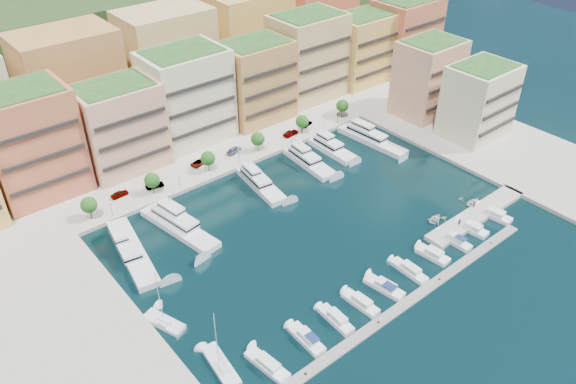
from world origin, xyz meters
The scene contains 60 objects.
ground centered at (0.00, 0.00, 0.00)m, with size 400.00×400.00×0.00m, color black.
north_quay centered at (0.00, 62.00, 0.00)m, with size 220.00×64.00×2.00m, color #9E998E.
east_quay centered at (62.00, -8.00, 0.00)m, with size 34.00×76.00×2.00m, color #9E998E.
hillside centered at (0.00, 110.00, 0.00)m, with size 240.00×40.00×58.00m, color #203616.
south_pontoon centered at (-3.00, -30.00, 0.00)m, with size 72.00×2.20×0.35m, color gray.
finger_pier centered at (30.00, -22.00, 0.00)m, with size 32.00×5.00×2.00m, color #9E998E.
apartment_1 centered at (-44.00, 51.99, 14.31)m, with size 20.00×16.50×26.80m.
apartment_2 centered at (-23.00, 49.99, 12.31)m, with size 20.00×15.50×22.80m.
apartment_3 centered at (-2.00, 51.99, 13.81)m, with size 22.00×16.50×25.80m.
apartment_4 centered at (20.00, 49.99, 12.81)m, with size 20.00×15.50×23.80m.
apartment_5 centered at (42.00, 51.99, 14.31)m, with size 22.00×16.50×26.80m.
apartment_6 centered at (64.00, 49.99, 12.31)m, with size 20.00×15.50×22.80m.
apartment_7 centered at (84.00, 47.99, 13.31)m, with size 22.00×16.50×24.80m.
apartment_east_a centered at (62.00, 19.99, 12.31)m, with size 18.00×14.50×22.80m.
apartment_east_b centered at (62.00, 1.99, 11.31)m, with size 18.00×14.50×20.80m.
backblock_1 centered at (-25.00, 74.00, 16.00)m, with size 26.00×18.00×30.00m, color tan.
backblock_2 centered at (5.00, 74.00, 16.00)m, with size 26.00×18.00×30.00m, color tan.
backblock_3 centered at (35.00, 74.00, 16.00)m, with size 26.00×18.00×30.00m, color #E4AC53.
backblock_4 centered at (65.00, 74.00, 16.00)m, with size 26.00×18.00×30.00m, color #C15240.
tree_0 centered at (-40.00, 33.50, 4.74)m, with size 3.80×3.80×5.65m.
tree_1 centered at (-24.00, 33.50, 4.74)m, with size 3.80×3.80×5.65m.
tree_2 centered at (-8.00, 33.50, 4.74)m, with size 3.80×3.80×5.65m.
tree_3 centered at (8.00, 33.50, 4.74)m, with size 3.80×3.80×5.65m.
tree_4 centered at (24.00, 33.50, 4.74)m, with size 3.80×3.80×5.65m.
tree_5 centered at (40.00, 33.50, 4.74)m, with size 3.80×3.80×5.65m.
lamppost_0 centered at (-36.00, 31.20, 3.83)m, with size 0.30×0.30×4.20m.
lamppost_1 centered at (-18.00, 31.20, 3.83)m, with size 0.30×0.30×4.20m.
lamppost_2 centered at (0.00, 31.20, 3.83)m, with size 0.30×0.30×4.20m.
lamppost_3 centered at (18.00, 31.20, 3.83)m, with size 0.30×0.30×4.20m.
lamppost_4 centered at (36.00, 31.20, 3.83)m, with size 0.30×0.30×4.20m.
yacht_0 centered at (-38.29, 17.89, 1.21)m, with size 8.72×24.70×7.30m.
yacht_1 centered at (-26.24, 18.53, 1.09)m, with size 8.39×23.19×7.30m.
yacht_3 centered at (-1.38, 20.61, 1.21)m, with size 6.87×18.76×7.30m.
yacht_4 centered at (15.01, 20.78, 1.09)m, with size 6.24×18.19×7.30m.
yacht_5 centered at (24.45, 21.85, 1.21)m, with size 4.84×15.70×7.30m.
yacht_6 centered at (36.73, 18.66, 1.21)m, with size 5.89×22.82×7.30m.
cruiser_0 centered at (-33.96, -24.60, 0.55)m, with size 3.61×9.20×2.55m.
cruiser_1 centered at (-25.03, -24.61, 0.57)m, with size 2.82×8.29×2.66m.
cruiser_2 centered at (-17.76, -24.59, 0.55)m, with size 2.77×8.20×2.55m.
cruiser_3 centered at (-11.19, -24.59, 0.55)m, with size 2.85×8.20×2.55m.
cruiser_4 centered at (-4.46, -24.61, 0.57)m, with size 3.74×8.81×2.66m.
cruiser_5 centered at (3.09, -24.59, 0.55)m, with size 2.49×8.65×2.55m.
cruiser_6 centered at (10.78, -24.58, 0.55)m, with size 3.45×7.51×2.55m.
cruiser_7 centered at (18.31, -24.61, 0.57)m, with size 2.49×7.97×2.66m.
cruiser_8 centered at (24.80, -24.58, 0.55)m, with size 3.48×7.47×2.55m.
cruiser_9 centered at (33.17, -24.59, 0.55)m, with size 3.90×8.79×2.55m.
sailboat_0 centered at (-40.08, -19.58, 0.31)m, with size 4.02×10.42×13.20m.
sailboat_1 centered at (-42.76, -4.64, 0.31)m, with size 5.45×8.92×13.20m.
tender_1 centered at (23.35, -17.76, 0.45)m, with size 1.47×1.70×0.90m, color beige.
tender_3 centered at (32.92, -15.60, 0.40)m, with size 1.30×1.50×0.79m, color beige.
tender_2 centered at (33.85, -18.49, 0.43)m, with size 2.97×4.16×0.86m, color silver.
tender_0 centered at (21.50, -16.83, 0.44)m, with size 3.05×4.27×0.88m, color silver.
car_0 centered at (-31.10, 37.49, 1.75)m, with size 1.77×4.39×1.50m, color gray.
car_1 centered at (-22.69, 35.47, 1.74)m, with size 1.57×4.50×1.48m, color gray.
car_2 centered at (-8.26, 37.67, 1.69)m, with size 2.29×4.96×1.38m, color gray.
car_3 centered at (2.39, 37.12, 1.75)m, with size 2.09×5.14×1.49m, color gray.
car_4 centered at (20.58, 34.53, 1.84)m, with size 1.99×4.93×1.68m, color gray.
car_5 centered at (27.97, 35.97, 1.68)m, with size 1.44×4.12×1.36m, color gray.
person_0 centered at (23.15, -22.03, 1.89)m, with size 0.65×0.43×1.79m, color navy.
person_1 centered at (31.46, -20.00, 1.89)m, with size 0.87×0.68×1.79m, color #463A2A.
Camera 1 is at (-70.81, -74.70, 79.45)m, focal length 35.00 mm.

